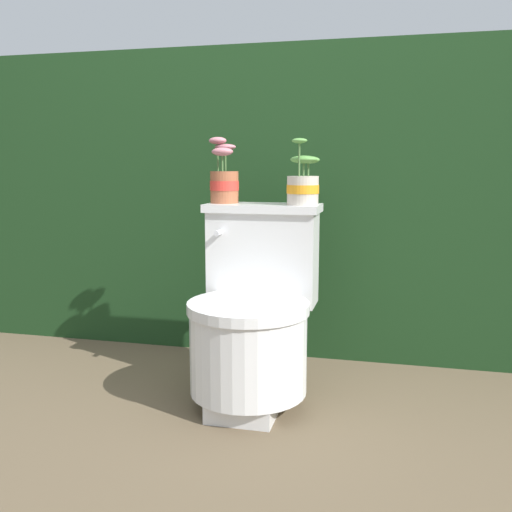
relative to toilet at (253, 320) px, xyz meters
The scene contains 5 objects.
ground_plane 0.33m from the toilet, 74.46° to the right, with size 12.00×12.00×0.00m, color brown.
hedge_backdrop 1.09m from the toilet, 88.33° to the left, with size 3.72×1.02×1.37m.
toilet is the anchor object (origin of this frame).
potted_plant_left 0.55m from the toilet, 132.33° to the left, with size 0.12×0.12×0.25m.
potted_plant_midleft 0.52m from the toilet, 41.95° to the left, with size 0.12×0.13×0.24m.
Camera 1 is at (0.45, -1.82, 0.86)m, focal length 40.00 mm.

